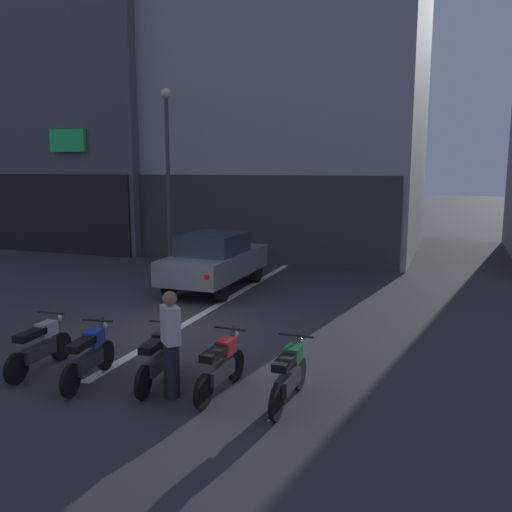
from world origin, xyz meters
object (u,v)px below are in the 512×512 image
(motorcycle_silver_row_leftmost, at_px, (40,346))
(street_lamp, at_px, (168,158))
(motorcycle_green_row_rightmost, at_px, (289,374))
(person_by_motorcycles, at_px, (171,344))
(motorcycle_blue_row_left_mid, at_px, (89,355))
(motorcycle_black_row_centre, at_px, (158,357))
(motorcycle_red_row_right_mid, at_px, (221,365))
(car_grey_crossing_near, at_px, (215,259))

(motorcycle_silver_row_leftmost, bearing_deg, street_lamp, 106.57)
(motorcycle_green_row_rightmost, xyz_separation_m, person_by_motorcycles, (-1.75, -0.41, 0.40))
(motorcycle_blue_row_left_mid, bearing_deg, motorcycle_black_row_centre, 16.40)
(street_lamp, bearing_deg, motorcycle_red_row_right_mid, -57.00)
(street_lamp, relative_size, motorcycle_green_row_rightmost, 3.68)
(car_grey_crossing_near, relative_size, motorcycle_blue_row_left_mid, 2.47)
(person_by_motorcycles, bearing_deg, motorcycle_blue_row_left_mid, 177.93)
(street_lamp, distance_m, motorcycle_black_row_centre, 11.37)
(motorcycle_blue_row_left_mid, distance_m, motorcycle_green_row_rightmost, 3.32)
(car_grey_crossing_near, relative_size, motorcycle_red_row_right_mid, 2.46)
(motorcycle_black_row_centre, relative_size, person_by_motorcycles, 1.00)
(street_lamp, distance_m, motorcycle_red_row_right_mid, 11.89)
(motorcycle_silver_row_leftmost, relative_size, motorcycle_black_row_centre, 1.00)
(motorcycle_blue_row_left_mid, xyz_separation_m, motorcycle_black_row_centre, (1.10, 0.32, 0.00))
(motorcycle_silver_row_leftmost, relative_size, motorcycle_red_row_right_mid, 1.00)
(car_grey_crossing_near, height_order, motorcycle_green_row_rightmost, car_grey_crossing_near)
(motorcycle_blue_row_left_mid, height_order, motorcycle_red_row_right_mid, same)
(motorcycle_red_row_right_mid, xyz_separation_m, motorcycle_green_row_rightmost, (1.10, 0.02, 0.00))
(motorcycle_black_row_centre, distance_m, motorcycle_red_row_right_mid, 1.10)
(motorcycle_black_row_centre, distance_m, motorcycle_green_row_rightmost, 2.20)
(car_grey_crossing_near, distance_m, person_by_motorcycles, 7.36)
(car_grey_crossing_near, bearing_deg, motorcycle_black_row_centre, -73.23)
(person_by_motorcycles, bearing_deg, motorcycle_red_row_right_mid, 31.18)
(street_lamp, bearing_deg, motorcycle_black_row_centre, -61.91)
(car_grey_crossing_near, bearing_deg, motorcycle_silver_row_leftmost, -91.86)
(motorcycle_silver_row_leftmost, distance_m, motorcycle_green_row_rightmost, 4.41)
(motorcycle_silver_row_leftmost, xyz_separation_m, motorcycle_black_row_centre, (2.20, 0.21, 0.00))
(car_grey_crossing_near, bearing_deg, person_by_motorcycles, -70.69)
(motorcycle_black_row_centre, bearing_deg, street_lamp, 118.09)
(car_grey_crossing_near, distance_m, motorcycle_blue_row_left_mid, 6.96)
(car_grey_crossing_near, bearing_deg, motorcycle_green_row_rightmost, -57.38)
(motorcycle_black_row_centre, bearing_deg, car_grey_crossing_near, 106.77)
(car_grey_crossing_near, bearing_deg, motorcycle_red_row_right_mid, -64.83)
(motorcycle_silver_row_leftmost, bearing_deg, person_by_motorcycles, -3.60)
(car_grey_crossing_near, xyz_separation_m, motorcycle_blue_row_left_mid, (0.88, -6.89, -0.43))
(person_by_motorcycles, bearing_deg, motorcycle_green_row_rightmost, 13.34)
(car_grey_crossing_near, relative_size, street_lamp, 0.67)
(motorcycle_blue_row_left_mid, bearing_deg, motorcycle_red_row_right_mid, 8.66)
(motorcycle_blue_row_left_mid, bearing_deg, motorcycle_green_row_rightmost, 6.19)
(street_lamp, relative_size, person_by_motorcycles, 3.68)
(car_grey_crossing_near, relative_size, motorcycle_black_row_centre, 2.46)
(car_grey_crossing_near, distance_m, motorcycle_red_row_right_mid, 7.26)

